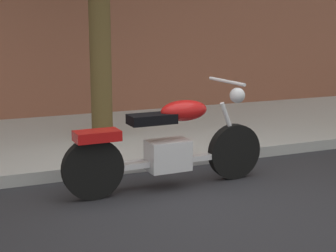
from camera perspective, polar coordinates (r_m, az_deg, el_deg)
ground_plane at (r=5.01m, az=4.71°, el=-8.63°), size 60.00×60.00×0.00m
sidewalk at (r=7.57m, az=-5.49°, el=-1.13°), size 18.13×3.27×0.14m
motorcycle at (r=5.33m, az=-0.05°, el=-2.15°), size 2.24×0.70×1.12m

